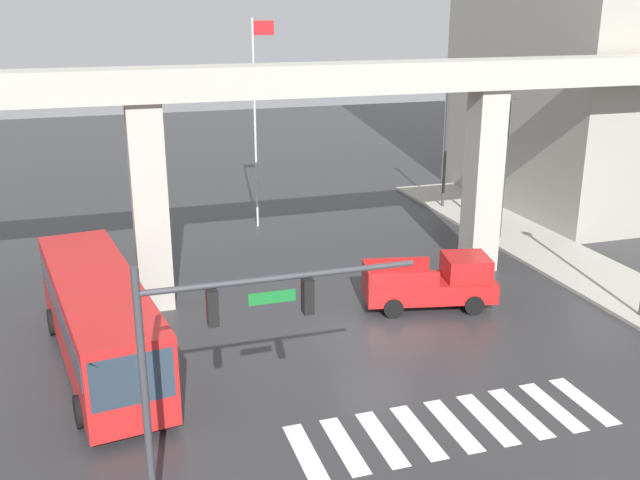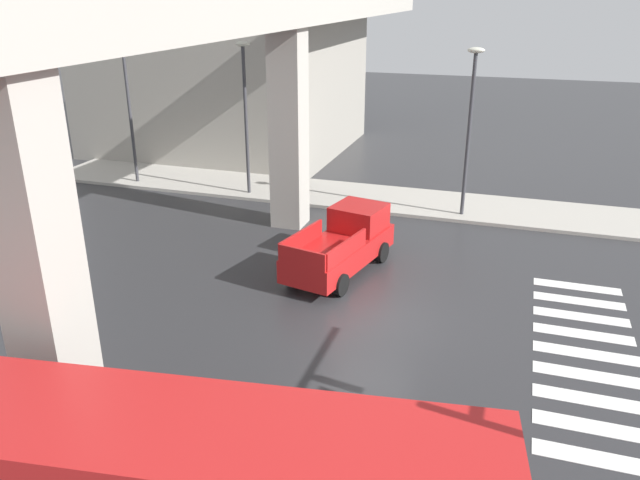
% 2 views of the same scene
% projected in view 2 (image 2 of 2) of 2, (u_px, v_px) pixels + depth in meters
% --- Properties ---
extents(ground_plane, '(120.00, 120.00, 0.00)m').
position_uv_depth(ground_plane, '(372.00, 320.00, 18.98)').
color(ground_plane, '#2D2D30').
extents(crosswalk_stripes, '(9.35, 2.80, 0.01)m').
position_uv_depth(crosswalk_stripes, '(586.00, 354.00, 17.24)').
color(crosswalk_stripes, silver).
rests_on(crosswalk_stripes, ground).
extents(elevated_overpass, '(58.36, 1.85, 9.27)m').
position_uv_depth(elevated_overpass, '(197.00, 47.00, 17.57)').
color(elevated_overpass, '#ADA89E').
rests_on(elevated_overpass, ground).
extents(sidewalk_east, '(4.00, 36.00, 0.15)m').
position_uv_depth(sidewalk_east, '(388.00, 200.00, 29.68)').
color(sidewalk_east, '#ADA89E').
rests_on(sidewalk_east, ground).
extents(pickup_truck, '(5.39, 2.96, 2.08)m').
position_uv_depth(pickup_truck, '(344.00, 243.00, 22.13)').
color(pickup_truck, red).
rests_on(pickup_truck, ground).
extents(street_lamp_near_corner, '(0.44, 0.70, 7.24)m').
position_uv_depth(street_lamp_near_corner, '(470.00, 114.00, 25.92)').
color(street_lamp_near_corner, '#38383D').
rests_on(street_lamp_near_corner, ground).
extents(street_lamp_mid_block, '(0.44, 0.70, 7.24)m').
position_uv_depth(street_lamp_mid_block, '(245.00, 102.00, 28.85)').
color(street_lamp_mid_block, '#38383D').
rests_on(street_lamp_mid_block, ground).
extents(street_lamp_far_north, '(0.44, 0.70, 7.24)m').
position_uv_depth(street_lamp_far_north, '(128.00, 95.00, 30.66)').
color(street_lamp_far_north, '#38383D').
rests_on(street_lamp_far_north, ground).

